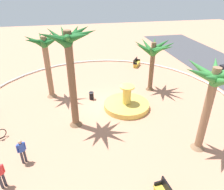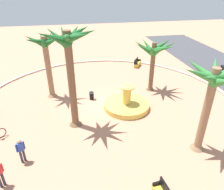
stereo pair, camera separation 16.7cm
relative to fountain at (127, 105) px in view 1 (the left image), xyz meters
name	(u,v)px [view 1 (the left image)]	position (x,y,z in m)	size (l,w,h in m)	color
ground_plane	(106,104)	(-0.92, -1.61, -0.30)	(80.00, 80.00, 0.00)	tan
plaza_curb	(106,103)	(-0.92, -1.61, -0.20)	(22.90, 22.90, 0.20)	silver
fountain	(127,105)	(0.00, 0.00, 0.00)	(3.82, 3.82, 2.03)	gold
palm_tree_near_fountain	(212,88)	(5.72, 3.23, 4.02)	(3.52, 3.68, 5.80)	#8E6B4C
palm_tree_by_curb	(154,52)	(-2.84, 3.21, 3.52)	(3.87, 3.92, 4.97)	brown
palm_tree_mid_plaza	(70,55)	(1.58, -4.32, 5.14)	(3.59, 3.65, 7.20)	brown
palm_tree_far_side	(46,52)	(-3.34, -6.30, 3.96)	(3.37, 3.45, 5.85)	#8E6B4C
bench_west	(136,64)	(-9.38, 3.83, 0.05)	(1.61, 1.29, 1.00)	gold
trash_bin	(91,96)	(-2.04, -2.74, 0.09)	(0.46, 0.46, 0.73)	black
person_cyclist_helmet	(22,150)	(4.77, -7.55, 0.63)	(0.35, 0.46, 1.66)	#33333D
person_cyclist_photo	(0,174)	(6.35, -8.35, 0.65)	(0.37, 0.44, 1.68)	#33333D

